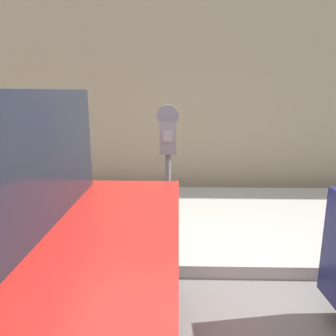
{
  "coord_description": "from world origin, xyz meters",
  "views": [
    {
      "loc": [
        -0.11,
        -2.22,
        1.89
      ],
      "look_at": [
        -0.19,
        0.97,
        1.13
      ],
      "focal_mm": 35.0,
      "sensor_mm": 36.0,
      "label": 1
    }
  ],
  "objects": [
    {
      "name": "sidewalk",
      "position": [
        0.0,
        2.2,
        0.07
      ],
      "size": [
        24.0,
        2.8,
        0.14
      ],
      "color": "#ADAAA3",
      "rests_on": "ground_plane"
    },
    {
      "name": "building_facade",
      "position": [
        0.0,
        4.06,
        3.11
      ],
      "size": [
        24.0,
        0.3,
        6.23
      ],
      "color": "tan",
      "rests_on": "ground_plane"
    },
    {
      "name": "parking_meter",
      "position": [
        -0.19,
        0.97,
        1.31
      ],
      "size": [
        0.21,
        0.12,
        1.61
      ],
      "color": "slate",
      "rests_on": "sidewalk"
    },
    {
      "name": "ground_plane",
      "position": [
        0.0,
        0.0,
        0.0
      ],
      "size": [
        60.0,
        60.0,
        0.0
      ],
      "primitive_type": "plane",
      "color": "slate"
    }
  ]
}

